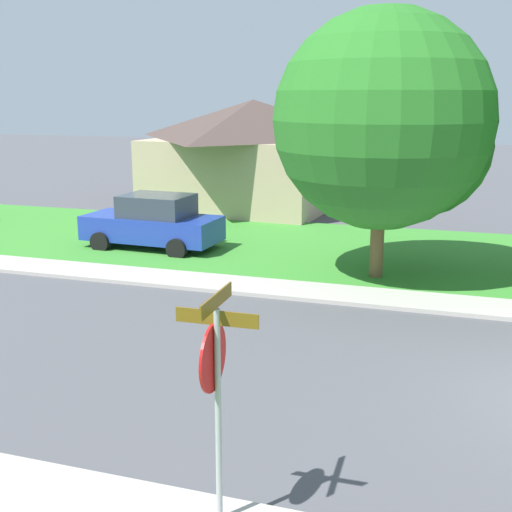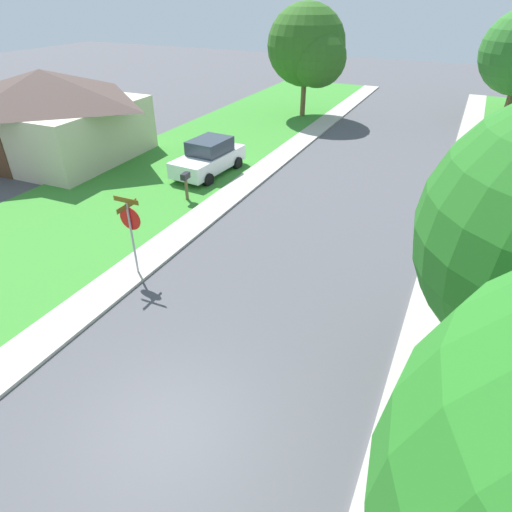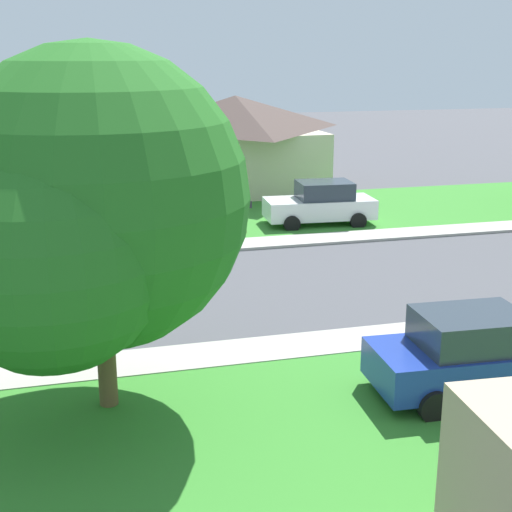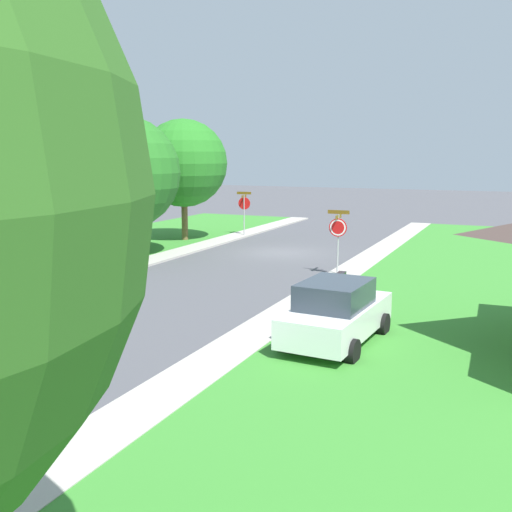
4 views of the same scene
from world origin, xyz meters
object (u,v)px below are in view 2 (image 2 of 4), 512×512
Objects in this scene: stop_sign_far_corner at (131,224)px; mailbox at (186,180)px; tree_sidewalk_near at (309,48)px; house_left_setback at (50,113)px; car_white_far_down_street at (209,157)px.

mailbox is (-1.76, 5.60, -0.88)m from stop_sign_far_corner.
tree_sidewalk_near is at bearing 95.49° from stop_sign_far_corner.
house_left_setback is at bearing 168.77° from mailbox.
tree_sidewalk_near is 17.24m from house_left_setback.
stop_sign_far_corner is at bearing -72.51° from mailbox.
tree_sidewalk_near reaches higher than house_left_setback.
tree_sidewalk_near is (-2.08, 21.71, 2.74)m from stop_sign_far_corner.
tree_sidewalk_near is 16.51m from mailbox.
house_left_setback is 10.21m from mailbox.
house_left_setback reaches higher than mailbox.
tree_sidewalk_near is 5.71× the size of mailbox.
car_white_far_down_street is at bearing 103.98° from mailbox.
mailbox is at bearing -76.02° from car_white_far_down_street.
car_white_far_down_street is 0.48× the size of house_left_setback.
car_white_far_down_street is 0.59× the size of tree_sidewalk_near.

